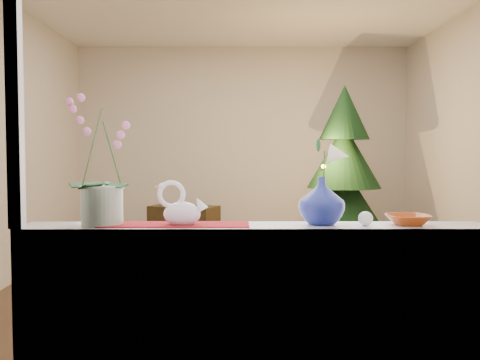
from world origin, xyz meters
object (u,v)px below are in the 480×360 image
object	(u,v)px
paperweight	(366,219)
side_table	(184,231)
blue_vase	(322,197)
amber_dish	(408,220)
orchid_pot	(101,160)
xmas_tree	(344,174)
swan	(182,204)

from	to	relation	value
paperweight	side_table	distance (m)	4.27
blue_vase	amber_dish	distance (m)	0.42
orchid_pot	amber_dish	bearing A→B (deg)	0.04
blue_vase	side_table	bearing A→B (deg)	104.75
blue_vase	paperweight	bearing A→B (deg)	-14.87
orchid_pot	amber_dish	world-z (taller)	orchid_pot
blue_vase	side_table	distance (m)	4.19
blue_vase	xmas_tree	world-z (taller)	xmas_tree
swan	blue_vase	size ratio (longest dim) A/B	0.90
orchid_pot	xmas_tree	bearing A→B (deg)	62.69
amber_dish	xmas_tree	world-z (taller)	xmas_tree
orchid_pot	paperweight	distance (m)	1.26
orchid_pot	swan	size ratio (longest dim) A/B	2.62
side_table	xmas_tree	bearing A→B (deg)	11.16
paperweight	side_table	size ratio (longest dim) A/B	0.08
paperweight	amber_dish	world-z (taller)	paperweight
swan	paperweight	world-z (taller)	swan
swan	paperweight	distance (m)	0.86
orchid_pot	side_table	distance (m)	4.11
xmas_tree	side_table	bearing A→B (deg)	168.19
orchid_pot	side_table	bearing A→B (deg)	90.18
swan	side_table	distance (m)	4.10
blue_vase	paperweight	xyz separation A→B (m)	(0.20, -0.05, -0.10)
orchid_pot	blue_vase	bearing A→B (deg)	1.16
orchid_pot	paperweight	world-z (taller)	orchid_pot
swan	xmas_tree	world-z (taller)	xmas_tree
amber_dish	paperweight	bearing A→B (deg)	-171.19
paperweight	side_table	world-z (taller)	paperweight
blue_vase	xmas_tree	xyz separation A→B (m)	(0.83, 3.59, -0.04)
blue_vase	xmas_tree	distance (m)	3.69
orchid_pot	paperweight	size ratio (longest dim) A/B	9.03
swan	blue_vase	distance (m)	0.66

